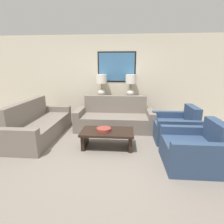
{
  "coord_description": "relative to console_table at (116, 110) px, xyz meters",
  "views": [
    {
      "loc": [
        0.3,
        -3.21,
        1.71
      ],
      "look_at": [
        -0.02,
        0.85,
        0.65
      ],
      "focal_mm": 28.0,
      "sensor_mm": 36.0,
      "label": 1
    }
  ],
  "objects": [
    {
      "name": "back_wall",
      "position": [
        0.0,
        0.26,
        0.95
      ],
      "size": [
        8.18,
        0.12,
        2.65
      ],
      "color": "beige",
      "rests_on": "ground_plane"
    },
    {
      "name": "ground_plane",
      "position": [
        0.0,
        -2.16,
        -0.39
      ],
      "size": [
        20.0,
        20.0,
        0.0
      ],
      "primitive_type": "plane",
      "color": "slate"
    },
    {
      "name": "armchair_near_camera",
      "position": [
        1.51,
        -2.45,
        -0.1
      ],
      "size": [
        0.95,
        0.94,
        0.82
      ],
      "color": "navy",
      "rests_on": "ground_plane"
    },
    {
      "name": "couch_by_side",
      "position": [
        -1.84,
        -1.41,
        -0.09
      ],
      "size": [
        0.87,
        2.14,
        0.9
      ],
      "color": "slate",
      "rests_on": "ground_plane"
    },
    {
      "name": "coffee_table",
      "position": [
        -0.08,
        -1.88,
        -0.1
      ],
      "size": [
        1.12,
        0.6,
        0.38
      ],
      "color": "black",
      "rests_on": "ground_plane"
    },
    {
      "name": "table_lamp_right",
      "position": [
        0.45,
        0.0,
        0.81
      ],
      "size": [
        0.32,
        0.32,
        0.71
      ],
      "color": "silver",
      "rests_on": "console_table"
    },
    {
      "name": "decorative_bowl",
      "position": [
        -0.15,
        -1.89,
        0.03
      ],
      "size": [
        0.31,
        0.31,
        0.06
      ],
      "color": "#93382D",
      "rests_on": "coffee_table"
    },
    {
      "name": "armchair_near_back_wall",
      "position": [
        1.51,
        -1.31,
        -0.1
      ],
      "size": [
        0.95,
        0.94,
        0.82
      ],
      "color": "navy",
      "rests_on": "ground_plane"
    },
    {
      "name": "console_table",
      "position": [
        0.0,
        0.0,
        0.0
      ],
      "size": [
        1.45,
        0.37,
        0.77
      ],
      "color": "#332319",
      "rests_on": "ground_plane"
    },
    {
      "name": "table_lamp_left",
      "position": [
        -0.45,
        0.0,
        0.81
      ],
      "size": [
        0.32,
        0.32,
        0.71
      ],
      "color": "silver",
      "rests_on": "console_table"
    },
    {
      "name": "couch_by_back_wall",
      "position": [
        0.0,
        -0.68,
        -0.09
      ],
      "size": [
        2.14,
        0.87,
        0.9
      ],
      "color": "slate",
      "rests_on": "ground_plane"
    }
  ]
}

